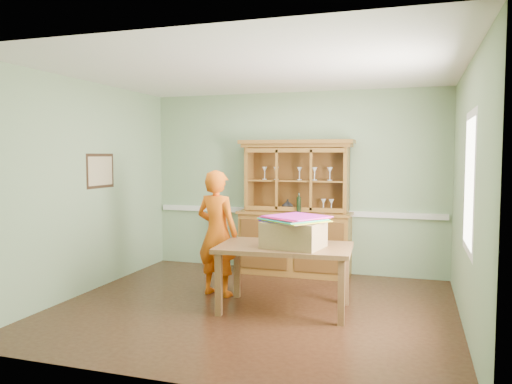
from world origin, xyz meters
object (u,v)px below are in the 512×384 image
(china_hutch, at_px, (295,227))
(person, at_px, (217,233))
(dining_table, at_px, (285,253))
(cardboard_box, at_px, (294,234))

(china_hutch, xyz_separation_m, person, (-0.68, -1.40, 0.09))
(china_hutch, bearing_deg, person, -115.80)
(china_hutch, xyz_separation_m, dining_table, (0.29, -1.75, -0.04))
(cardboard_box, bearing_deg, china_hutch, 102.62)
(person, bearing_deg, dining_table, 172.07)
(china_hutch, height_order, dining_table, china_hutch)
(cardboard_box, relative_size, person, 0.39)
(dining_table, xyz_separation_m, person, (-0.96, 0.35, 0.13))
(china_hutch, distance_m, person, 1.56)
(china_hutch, height_order, person, china_hutch)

